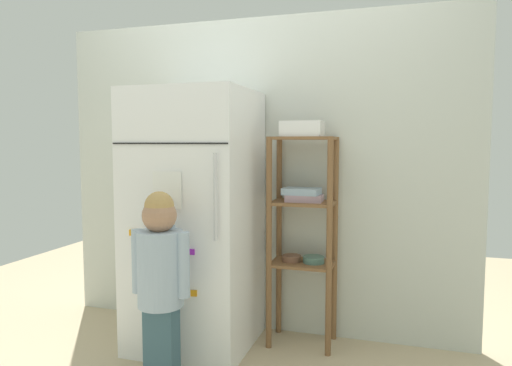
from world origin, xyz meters
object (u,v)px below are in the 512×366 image
Objects in this scene: pantry_shelf_unit at (303,221)px; refrigerator at (195,219)px; fruit_bin at (303,131)px; child_standing at (161,268)px.

refrigerator is at bearing -163.25° from pantry_shelf_unit.
fruit_bin is (0.64, 0.18, 0.55)m from refrigerator.
pantry_shelf_unit is 0.56m from fruit_bin.
child_standing is (0.03, -0.50, -0.18)m from refrigerator.
fruit_bin reaches higher than child_standing.
child_standing is 0.94m from pantry_shelf_unit.
fruit_bin is (0.00, -0.02, 0.56)m from pantry_shelf_unit.
child_standing is 0.78× the size of pantry_shelf_unit.
fruit_bin is at bearing -86.53° from pantry_shelf_unit.
child_standing is 4.11× the size of fruit_bin.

